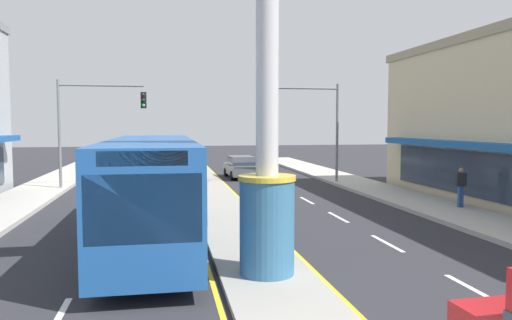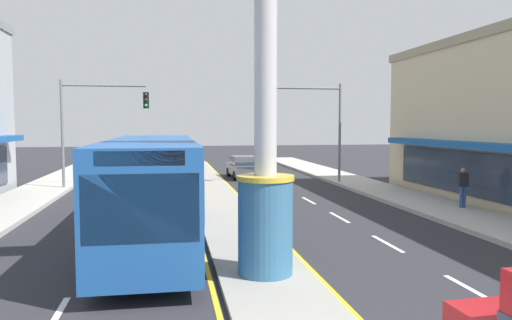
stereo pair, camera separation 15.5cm
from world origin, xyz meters
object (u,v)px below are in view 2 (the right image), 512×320
object	(u,v)px
traffic_light_left_side	(95,115)
pedestrian_near_kerb	(463,185)
bus_near_right_lane	(152,185)
traffic_light_right_side	(313,116)
sedan_far_right_lane	(243,167)
district_sign	(266,100)

from	to	relation	value
traffic_light_left_side	pedestrian_near_kerb	size ratio (longest dim) A/B	3.66
traffic_light_left_side	bus_near_right_lane	bearing A→B (deg)	-75.17
traffic_light_right_side	bus_near_right_lane	bearing A→B (deg)	-124.09
sedan_far_right_lane	pedestrian_near_kerb	size ratio (longest dim) A/B	2.58
traffic_light_right_side	traffic_light_left_side	bearing A→B (deg)	179.98
pedestrian_near_kerb	bus_near_right_lane	bearing A→B (deg)	-164.75
traffic_light_left_side	bus_near_right_lane	xyz separation A→B (m)	(3.59, -13.54, -2.38)
bus_near_right_lane	pedestrian_near_kerb	world-z (taller)	bus_near_right_lane
traffic_light_right_side	sedan_far_right_lane	xyz separation A→B (m)	(-3.58, 4.59, -3.46)
district_sign	traffic_light_right_side	size ratio (longest dim) A/B	1.38
traffic_light_right_side	pedestrian_near_kerb	world-z (taller)	traffic_light_right_side
district_sign	sedan_far_right_lane	size ratio (longest dim) A/B	1.96
sedan_far_right_lane	pedestrian_near_kerb	distance (m)	16.33
district_sign	traffic_light_right_side	distance (m)	18.67
traffic_light_left_side	traffic_light_right_side	xyz separation A→B (m)	(12.75, -0.00, 0.00)
traffic_light_right_side	bus_near_right_lane	distance (m)	16.52
bus_near_right_lane	traffic_light_left_side	bearing A→B (deg)	104.83
traffic_light_right_side	sedan_far_right_lane	bearing A→B (deg)	127.96
traffic_light_left_side	pedestrian_near_kerb	world-z (taller)	traffic_light_left_side
sedan_far_right_lane	pedestrian_near_kerb	bearing A→B (deg)	-63.61
district_sign	pedestrian_near_kerb	bearing A→B (deg)	36.78
district_sign	pedestrian_near_kerb	xyz separation A→B (m)	(10.05, 7.51, -3.15)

